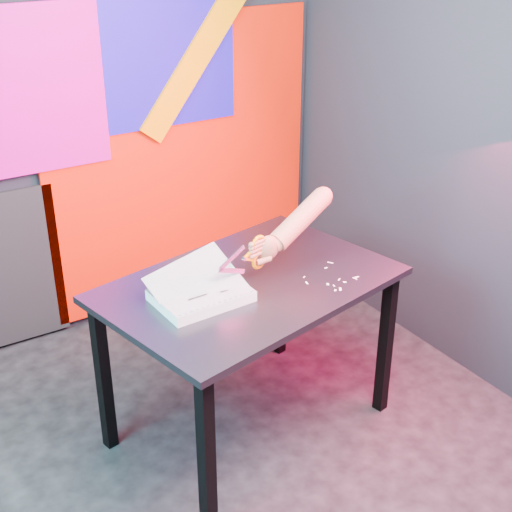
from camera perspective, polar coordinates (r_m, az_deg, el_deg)
room at (r=2.36m, az=-4.31°, el=6.55°), size 3.01×3.01×2.71m
backdrop at (r=3.79m, az=-13.95°, el=7.26°), size 2.88×0.05×2.08m
work_table at (r=2.98m, az=-0.53°, el=-3.59°), size 1.32×1.01×0.75m
printout_stack at (r=2.80m, az=-4.43°, el=-3.12°), size 0.38×0.28×0.19m
scissors at (r=2.88m, az=-0.04°, el=0.19°), size 0.26×0.07×0.15m
hand_forearm at (r=3.01m, az=3.14°, el=2.61°), size 0.48×0.17×0.22m
paper_clippings at (r=2.97m, az=6.41°, el=-1.91°), size 0.22×0.24×0.00m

